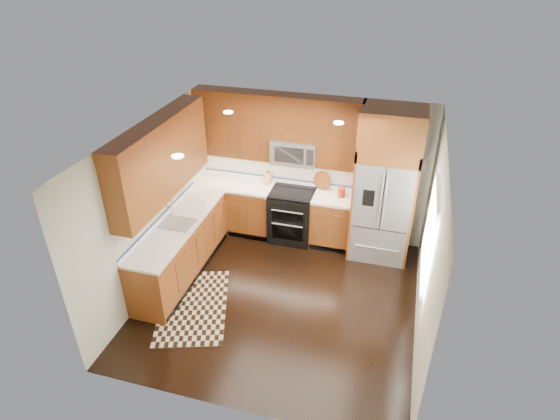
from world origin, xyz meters
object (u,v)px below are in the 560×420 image
(knife_block, at_px, (268,178))
(rug, at_px, (193,306))
(range, at_px, (292,216))
(utensil_crock, at_px, (342,190))
(refrigerator, at_px, (385,186))

(knife_block, bearing_deg, rug, -100.66)
(range, bearing_deg, utensil_crock, 5.59)
(refrigerator, distance_m, utensil_crock, 0.76)
(rug, height_order, knife_block, knife_block)
(range, distance_m, refrigerator, 1.76)
(rug, xyz_separation_m, utensil_crock, (1.79, 2.26, 1.05))
(range, relative_size, knife_block, 3.71)
(range, distance_m, utensil_crock, 1.03)
(rug, distance_m, knife_block, 2.65)
(rug, bearing_deg, refrigerator, 22.56)
(range, bearing_deg, refrigerator, -1.40)
(range, bearing_deg, rug, -113.53)
(refrigerator, height_order, utensil_crock, refrigerator)
(utensil_crock, bearing_deg, range, -174.41)
(refrigerator, bearing_deg, rug, -139.38)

